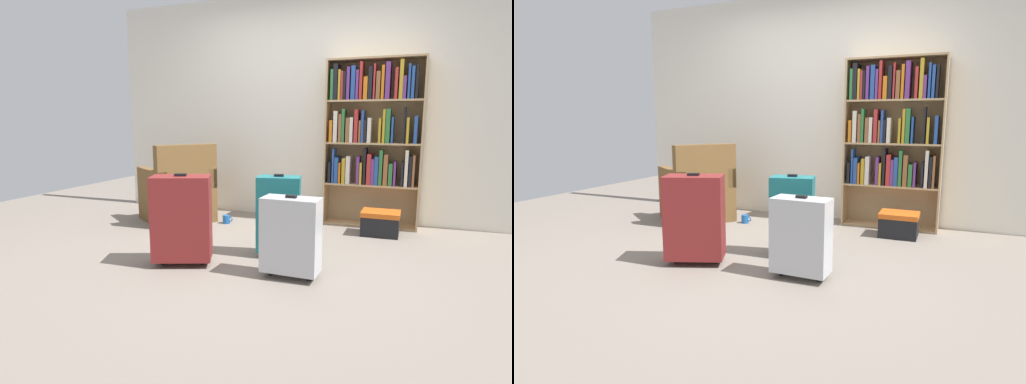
% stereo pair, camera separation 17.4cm
% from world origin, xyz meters
% --- Properties ---
extents(ground_plane, '(8.52, 8.52, 0.00)m').
position_xyz_m(ground_plane, '(0.00, 0.00, 0.00)').
color(ground_plane, slate).
extents(back_wall, '(4.87, 0.10, 2.60)m').
position_xyz_m(back_wall, '(0.00, 1.73, 1.30)').
color(back_wall, silver).
rests_on(back_wall, ground).
extents(bookshelf, '(1.01, 0.28, 1.81)m').
position_xyz_m(bookshelf, '(0.81, 1.53, 1.01)').
color(bookshelf, tan).
rests_on(bookshelf, ground).
extents(armchair, '(0.98, 0.98, 0.90)m').
position_xyz_m(armchair, '(-1.28, 0.95, 0.32)').
color(armchair, brown).
rests_on(armchair, ground).
extents(mug, '(0.12, 0.08, 0.10)m').
position_xyz_m(mug, '(-0.70, 1.03, 0.05)').
color(mug, '#1959A5').
rests_on(mug, ground).
extents(storage_box, '(0.38, 0.30, 0.25)m').
position_xyz_m(storage_box, '(0.98, 1.16, 0.13)').
color(storage_box, black).
rests_on(storage_box, ground).
extents(suitcase_dark_red, '(0.53, 0.41, 0.75)m').
position_xyz_m(suitcase_dark_red, '(-0.45, -0.34, 0.39)').
color(suitcase_dark_red, maroon).
rests_on(suitcase_dark_red, ground).
extents(suitcase_teal, '(0.40, 0.29, 0.72)m').
position_xyz_m(suitcase_teal, '(0.21, 0.14, 0.37)').
color(suitcase_teal, '#19666B').
rests_on(suitcase_teal, ground).
extents(suitcase_silver, '(0.43, 0.23, 0.63)m').
position_xyz_m(suitcase_silver, '(0.45, -0.31, 0.33)').
color(suitcase_silver, '#B7BABF').
rests_on(suitcase_silver, ground).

